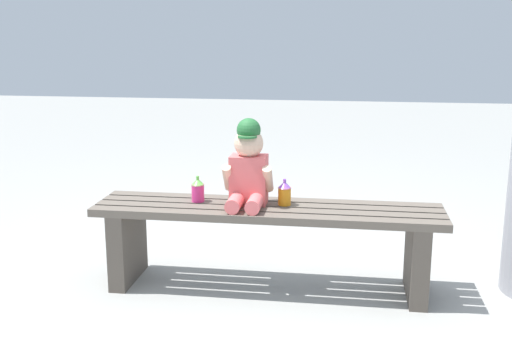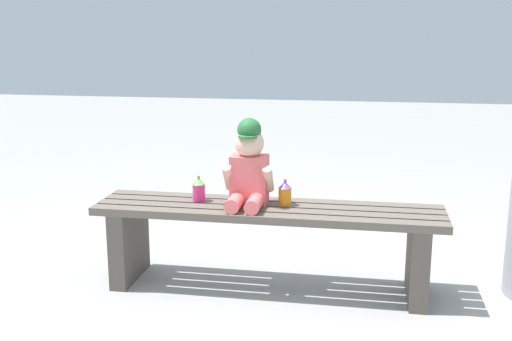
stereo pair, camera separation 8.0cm
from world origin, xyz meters
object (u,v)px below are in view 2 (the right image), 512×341
at_px(park_bench, 268,232).
at_px(child_figure, 249,167).
at_px(sippy_cup_right, 285,193).
at_px(sippy_cup_left, 199,189).

distance_m(park_bench, child_figure, 0.32).
relative_size(child_figure, sippy_cup_right, 3.26).
distance_m(child_figure, sippy_cup_right, 0.21).
bearing_deg(sippy_cup_right, child_figure, -175.06).
relative_size(park_bench, sippy_cup_right, 13.02).
distance_m(child_figure, sippy_cup_left, 0.27).
bearing_deg(sippy_cup_left, child_figure, -3.41).
distance_m(sippy_cup_left, sippy_cup_right, 0.41).
bearing_deg(sippy_cup_right, sippy_cup_left, 180.00).
bearing_deg(child_figure, sippy_cup_left, 176.59).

